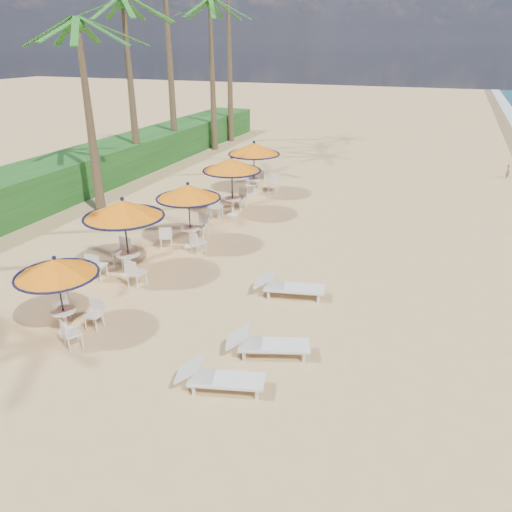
% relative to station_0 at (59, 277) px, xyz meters
% --- Properties ---
extents(ground, '(160.00, 160.00, 0.00)m').
position_rel_station_0_xyz_m(ground, '(4.93, -0.13, -1.58)').
color(ground, tan).
rests_on(ground, ground).
extents(scrub_hedge, '(3.00, 40.00, 1.80)m').
position_rel_station_0_xyz_m(scrub_hedge, '(-8.57, 10.87, -0.68)').
color(scrub_hedge, '#194716').
rests_on(scrub_hedge, ground).
extents(station_0, '(2.07, 2.07, 2.16)m').
position_rel_station_0_xyz_m(station_0, '(0.00, 0.00, 0.00)').
color(station_0, black).
rests_on(station_0, ground).
extents(station_1, '(2.52, 2.52, 2.63)m').
position_rel_station_0_xyz_m(station_1, '(-0.48, 3.44, 0.35)').
color(station_1, black).
rests_on(station_1, ground).
extents(station_2, '(2.33, 2.34, 2.43)m').
position_rel_station_0_xyz_m(station_2, '(0.22, 6.40, 0.20)').
color(station_2, black).
rests_on(station_2, ground).
extents(station_3, '(2.49, 2.49, 2.59)m').
position_rel_station_0_xyz_m(station_3, '(0.19, 10.22, 0.32)').
color(station_3, black).
rests_on(station_3, ground).
extents(station_4, '(2.51, 2.51, 2.62)m').
position_rel_station_0_xyz_m(station_4, '(-0.01, 13.66, 0.34)').
color(station_4, black).
rests_on(station_4, ground).
extents(lounger_near, '(2.01, 1.07, 0.69)m').
position_rel_station_0_xyz_m(lounger_near, '(4.65, -0.76, -1.25)').
color(lounger_near, silver).
rests_on(lounger_near, ground).
extents(lounger_mid, '(2.10, 1.24, 0.72)m').
position_rel_station_0_xyz_m(lounger_mid, '(5.17, 0.83, -1.24)').
color(lounger_mid, silver).
rests_on(lounger_mid, ground).
extents(lounger_far, '(2.15, 1.06, 0.74)m').
position_rel_station_0_xyz_m(lounger_far, '(4.74, 3.90, -1.23)').
color(lounger_far, silver).
rests_on(lounger_far, ground).
extents(palm_3, '(5.00, 5.00, 7.84)m').
position_rel_station_0_xyz_m(palm_3, '(-5.45, 8.65, 5.54)').
color(palm_3, brown).
rests_on(palm_3, ground).
extents(palm_4, '(5.00, 5.00, 8.97)m').
position_rel_station_0_xyz_m(palm_4, '(-7.35, 14.61, 6.61)').
color(palm_4, brown).
rests_on(palm_4, ground).
extents(palm_6, '(5.00, 5.00, 9.35)m').
position_rel_station_0_xyz_m(palm_6, '(-6.60, 22.93, 6.97)').
color(palm_6, brown).
rests_on(palm_6, ground).
extents(person, '(0.21, 0.31, 0.86)m').
position_rel_station_0_xyz_m(person, '(11.88, 21.31, -1.15)').
color(person, '#97664D').
rests_on(person, ground).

